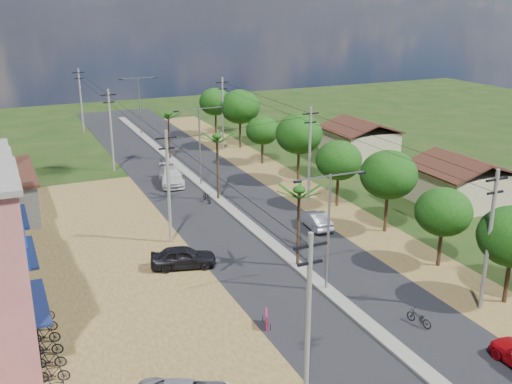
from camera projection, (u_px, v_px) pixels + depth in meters
ground at (326, 290)px, 39.40m from camera, size 160.00×160.00×0.00m
road at (239, 217)px, 52.39m from camera, size 12.00×110.00×0.04m
median at (226, 206)px, 54.96m from camera, size 1.00×90.00×0.18m
dirt_lot_west at (74, 282)px, 40.49m from camera, size 18.00×46.00×0.04m
dirt_shoulder_east at (323, 204)px, 55.69m from camera, size 5.00×90.00×0.03m
house_east_near at (459, 179)px, 55.08m from camera, size 7.60×7.50×4.60m
house_east_far at (359, 137)px, 71.06m from camera, size 7.60×7.50×4.60m
tree_east_b at (443, 212)px, 41.72m from camera, size 4.00×4.00×5.83m
tree_east_c at (389, 175)px, 47.70m from camera, size 4.60×4.60×6.83m
tree_east_d at (339, 160)px, 53.82m from camera, size 4.20×4.20×6.13m
tree_east_e at (299, 134)px, 60.59m from camera, size 4.80×4.80×7.14m
tree_east_f at (262, 131)px, 67.74m from camera, size 3.80×3.80×5.52m
tree_east_g at (240, 107)px, 74.48m from camera, size 5.00×5.00×7.38m
tree_east_h at (215, 102)px, 81.48m from camera, size 4.40×4.40×6.52m
palm_median_near at (299, 193)px, 41.12m from camera, size 2.00×2.00×6.15m
palm_median_mid at (217, 139)px, 54.87m from camera, size 2.00×2.00×6.55m
palm_median_far at (168, 116)px, 68.93m from camera, size 2.00×2.00×5.85m
streetlight_near at (329, 223)px, 37.89m from camera, size 5.10×0.18×8.00m
streetlight_mid at (200, 140)px, 59.55m from camera, size 5.10×0.18×8.00m
streetlight_far at (139, 101)px, 81.21m from camera, size 5.10×0.18×8.00m
utility_pole_w_a at (308, 321)px, 26.52m from camera, size 1.60×0.24×9.00m
utility_pole_w_b at (168, 185)px, 45.58m from camera, size 1.60×0.24×9.00m
utility_pole_w_c at (111, 129)px, 64.64m from camera, size 1.60×0.24×9.00m
utility_pole_w_d at (81, 99)px, 82.83m from camera, size 1.60×0.24×9.00m
utility_pole_e_a at (489, 238)px, 35.62m from camera, size 1.60×0.24×9.00m
utility_pole_e_b at (310, 153)px, 54.68m from camera, size 1.60×0.24×9.00m
utility_pole_e_c at (223, 112)px, 73.74m from camera, size 1.60×0.24×9.00m
car_silver_mid at (315, 220)px, 49.78m from camera, size 1.76×4.25×1.37m
car_white_far at (171, 177)px, 61.24m from camera, size 3.22×5.90×1.62m
car_parked_dark at (183, 257)px, 42.46m from camera, size 4.93×2.95×1.57m
moto_rider_east at (419, 318)px, 35.12m from camera, size 0.99×1.84×0.92m
moto_rider_west_a at (207, 197)px, 55.98m from camera, size 0.69×1.93×1.01m
moto_rider_west_b at (161, 163)px, 67.58m from camera, size 0.72×1.55×0.90m
roadside_sign at (266, 320)px, 34.94m from camera, size 0.53×1.09×0.96m
parked_scooter_row at (49, 353)px, 31.63m from camera, size 1.73×9.98×1.00m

